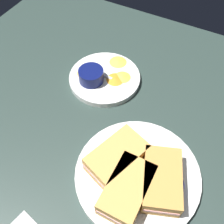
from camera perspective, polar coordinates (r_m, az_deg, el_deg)
The scene contains 11 objects.
ground_plane at distance 66.81cm, azimuth -4.01°, elevation -6.43°, with size 110.00×110.00×3.00cm, color #283833.
plate_sandwich_main at distance 60.54cm, azimuth 5.48°, elevation -13.19°, with size 27.53×27.53×1.60cm, color silver.
sandwich_half_near at distance 58.47cm, azimuth 1.07°, elevation -9.69°, with size 14.83×11.50×4.80cm.
sandwich_half_far at distance 55.69cm, azimuth 3.29°, elevation -16.23°, with size 13.33×7.74×4.80cm.
sandwich_half_extra at distance 57.24cm, azimuth 10.58°, elevation -14.12°, with size 14.87×11.70×4.80cm.
ramekin_dark_sauce at distance 57.07cm, azimuth 10.99°, elevation -15.39°, with size 7.57×7.57×4.00cm.
spoon_by_dark_ramekin at distance 59.48cm, azimuth 5.96°, elevation -12.80°, with size 3.56×9.94×0.80cm.
plate_chips_companion at distance 76.73cm, azimuth -1.58°, elevation 7.25°, with size 20.18×20.18×1.60cm, color silver.
ramekin_light_gravy at distance 73.92cm, azimuth -4.50°, elevation 7.87°, with size 6.93×6.93×3.60cm.
spoon_by_gravy_ramekin at distance 77.78cm, azimuth -4.39°, elevation 9.10°, with size 2.44×9.94×0.80cm.
plantain_chip_scatter at distance 76.95cm, azimuth -0.47°, elevation 8.61°, with size 14.81×15.92×0.60cm.
Camera 1 is at (-27.37, -19.76, 56.15)cm, focal length 42.71 mm.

